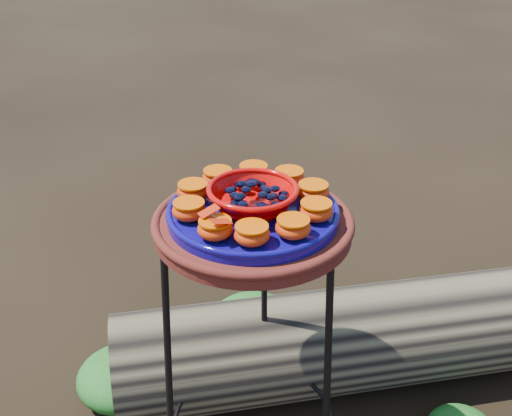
# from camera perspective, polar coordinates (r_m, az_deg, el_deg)

# --- Properties ---
(plant_stand) EXTENTS (0.44, 0.44, 0.70)m
(plant_stand) POSITION_cam_1_polar(r_m,az_deg,el_deg) (1.57, -0.25, -13.22)
(plant_stand) COLOR black
(plant_stand) RESTS_ON ground
(terracotta_saucer) EXTENTS (0.42, 0.42, 0.03)m
(terracotta_saucer) POSITION_cam_1_polar(r_m,az_deg,el_deg) (1.36, -0.28, -1.61)
(terracotta_saucer) COLOR #481610
(terracotta_saucer) RESTS_ON plant_stand
(cobalt_plate) EXTENTS (0.36, 0.36, 0.02)m
(cobalt_plate) POSITION_cam_1_polar(r_m,az_deg,el_deg) (1.34, -0.29, -0.54)
(cobalt_plate) COLOR #04005A
(cobalt_plate) RESTS_ON terracotta_saucer
(red_bowl) EXTENTS (0.18, 0.18, 0.05)m
(red_bowl) POSITION_cam_1_polar(r_m,az_deg,el_deg) (1.32, -0.29, 0.85)
(red_bowl) COLOR #C80705
(red_bowl) RESTS_ON cobalt_plate
(glass_gems) EXTENTS (0.14, 0.14, 0.02)m
(glass_gems) POSITION_cam_1_polar(r_m,az_deg,el_deg) (1.31, -0.29, 2.28)
(glass_gems) COLOR black
(glass_gems) RESTS_ON red_bowl
(orange_half_0) EXTENTS (0.07, 0.07, 0.04)m
(orange_half_0) POSITION_cam_1_polar(r_m,az_deg,el_deg) (1.23, -3.64, -1.87)
(orange_half_0) COLOR #BA2000
(orange_half_0) RESTS_ON cobalt_plate
(orange_half_1) EXTENTS (0.07, 0.07, 0.04)m
(orange_half_1) POSITION_cam_1_polar(r_m,az_deg,el_deg) (1.21, -0.37, -2.37)
(orange_half_1) COLOR #BA2000
(orange_half_1) RESTS_ON cobalt_plate
(orange_half_2) EXTENTS (0.07, 0.07, 0.04)m
(orange_half_2) POSITION_cam_1_polar(r_m,az_deg,el_deg) (1.23, 3.32, -1.77)
(orange_half_2) COLOR #BA2000
(orange_half_2) RESTS_ON cobalt_plate
(orange_half_3) EXTENTS (0.07, 0.07, 0.04)m
(orange_half_3) POSITION_cam_1_polar(r_m,az_deg,el_deg) (1.30, 5.35, -0.26)
(orange_half_3) COLOR #BA2000
(orange_half_3) RESTS_ON cobalt_plate
(orange_half_4) EXTENTS (0.07, 0.07, 0.04)m
(orange_half_4) POSITION_cam_1_polar(r_m,az_deg,el_deg) (1.37, 5.10, 1.42)
(orange_half_4) COLOR #BA2000
(orange_half_4) RESTS_ON cobalt_plate
(orange_half_5) EXTENTS (0.07, 0.07, 0.04)m
(orange_half_5) POSITION_cam_1_polar(r_m,az_deg,el_deg) (1.43, 2.95, 2.67)
(orange_half_5) COLOR #BA2000
(orange_half_5) RESTS_ON cobalt_plate
(orange_half_6) EXTENTS (0.07, 0.07, 0.04)m
(orange_half_6) POSITION_cam_1_polar(r_m,az_deg,el_deg) (1.45, -0.22, 3.14)
(orange_half_6) COLOR #BA2000
(orange_half_6) RESTS_ON cobalt_plate
(orange_half_7) EXTENTS (0.07, 0.07, 0.04)m
(orange_half_7) POSITION_cam_1_polar(r_m,az_deg,el_deg) (1.43, -3.41, 2.70)
(orange_half_7) COLOR #BA2000
(orange_half_7) RESTS_ON cobalt_plate
(orange_half_8) EXTENTS (0.07, 0.07, 0.04)m
(orange_half_8) POSITION_cam_1_polar(r_m,az_deg,el_deg) (1.37, -5.62, 1.47)
(orange_half_8) COLOR #BA2000
(orange_half_8) RESTS_ON cobalt_plate
(orange_half_9) EXTENTS (0.07, 0.07, 0.04)m
(orange_half_9) POSITION_cam_1_polar(r_m,az_deg,el_deg) (1.30, -5.97, -0.21)
(orange_half_9) COLOR #BA2000
(orange_half_9) RESTS_ON cobalt_plate
(butterfly) EXTENTS (0.10, 0.10, 0.02)m
(butterfly) POSITION_cam_1_polar(r_m,az_deg,el_deg) (1.22, -3.68, -0.79)
(butterfly) COLOR red
(butterfly) RESTS_ON orange_half_0
(driftwood_log) EXTENTS (1.70, 0.95, 0.31)m
(driftwood_log) POSITION_cam_1_polar(r_m,az_deg,el_deg) (1.99, 12.31, -10.80)
(driftwood_log) COLOR black
(driftwood_log) RESTS_ON ground
(foliage_left) EXTENTS (0.27, 0.27, 0.14)m
(foliage_left) POSITION_cam_1_polar(r_m,az_deg,el_deg) (1.98, -11.74, -14.41)
(foliage_left) COLOR #15511B
(foliage_left) RESTS_ON ground
(foliage_back) EXTENTS (0.29, 0.29, 0.14)m
(foliage_back) POSITION_cam_1_polar(r_m,az_deg,el_deg) (2.13, -0.26, -9.99)
(foliage_back) COLOR #15511B
(foliage_back) RESTS_ON ground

